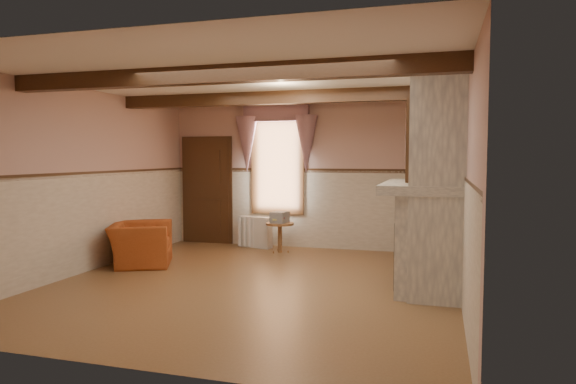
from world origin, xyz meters
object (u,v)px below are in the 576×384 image
(bowl, at_px, (423,180))
(oil_lamp, at_px, (424,172))
(mantel_clock, at_px, (425,173))
(armchair, at_px, (141,244))
(radiator, at_px, (255,232))
(side_table, at_px, (280,238))

(bowl, height_order, oil_lamp, oil_lamp)
(mantel_clock, bearing_deg, armchair, -170.42)
(armchair, height_order, bowl, bowl)
(armchair, distance_m, radiator, 2.39)
(side_table, height_order, oil_lamp, oil_lamp)
(armchair, height_order, mantel_clock, mantel_clock)
(side_table, height_order, radiator, radiator)
(side_table, bearing_deg, radiator, 149.60)
(side_table, distance_m, radiator, 0.72)
(radiator, xyz_separation_m, bowl, (3.22, -2.28, 1.16))
(mantel_clock, relative_size, oil_lamp, 0.86)
(armchair, xyz_separation_m, bowl, (4.46, -0.23, 1.12))
(mantel_clock, height_order, oil_lamp, oil_lamp)
(mantel_clock, bearing_deg, oil_lamp, -90.00)
(mantel_clock, distance_m, oil_lamp, 0.59)
(bowl, bearing_deg, oil_lamp, 90.00)
(oil_lamp, bearing_deg, radiator, 149.74)
(armchair, bearing_deg, oil_lamp, -112.54)
(armchair, xyz_separation_m, mantel_clock, (4.46, 0.75, 1.18))
(radiator, relative_size, bowl, 2.24)
(radiator, relative_size, mantel_clock, 2.92)
(armchair, relative_size, radiator, 1.51)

